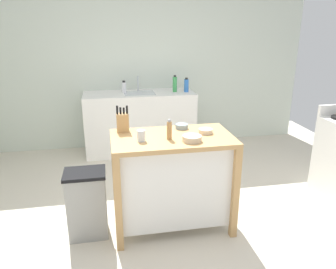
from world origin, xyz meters
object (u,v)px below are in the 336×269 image
bowl_stoneware_deep (182,126)px  bottle_dish_soap (124,87)px  bottle_spray_cleaner (175,84)px  bottle_hand_soap (186,85)px  bowl_ceramic_small (192,138)px  drinking_cup (141,136)px  kitchen_island (172,177)px  pepper_grinder (169,130)px  knife_block (123,122)px  trash_bin (87,204)px  bowl_ceramic_wide (206,131)px  sink_faucet (138,84)px

bowl_stoneware_deep → bottle_dish_soap: (-0.43, 1.87, 0.05)m
bottle_spray_cleaner → bottle_hand_soap: bottle_spray_cleaner is taller
bowl_ceramic_small → drinking_cup: (-0.42, 0.08, 0.02)m
kitchen_island → pepper_grinder: 0.49m
pepper_grinder → bowl_ceramic_small: bearing=-26.5°
kitchen_island → knife_block: bearing=152.9°
bowl_stoneware_deep → bottle_spray_cleaner: 1.81m
bottle_dish_soap → bottle_spray_cleaner: (0.73, -0.08, 0.03)m
bottle_hand_soap → drinking_cup: bearing=-113.6°
kitchen_island → trash_bin: bearing=-178.9°
knife_block → bowl_ceramic_small: knife_block is taller
knife_block → bowl_ceramic_small: (0.56, -0.37, -0.06)m
kitchen_island → bowl_stoneware_deep: (0.13, 0.21, 0.42)m
bottle_spray_cleaner → knife_block: bearing=-115.9°
kitchen_island → bowl_ceramic_wide: bearing=5.1°
bowl_stoneware_deep → drinking_cup: drinking_cup is taller
drinking_cup → bottle_hand_soap: bearing=66.4°
trash_bin → bottle_spray_cleaner: bearing=58.7°
knife_block → bowl_stoneware_deep: 0.56m
bowl_ceramic_small → bottle_dish_soap: (-0.43, 2.23, 0.04)m
bowl_stoneware_deep → bottle_dish_soap: bottle_dish_soap is taller
kitchen_island → drinking_cup: size_ratio=11.15×
knife_block → trash_bin: 0.80m
bottle_dish_soap → bottle_spray_cleaner: bottle_spray_cleaner is taller
bowl_ceramic_wide → kitchen_island: bearing=-174.9°
kitchen_island → bottle_spray_cleaner: bottle_spray_cleaner is taller
bottle_hand_soap → bowl_ceramic_small: bearing=-102.4°
bowl_stoneware_deep → pepper_grinder: size_ratio=0.66×
trash_bin → bowl_ceramic_wide: bearing=2.3°
pepper_grinder → sink_faucet: size_ratio=0.83×
knife_block → bottle_spray_cleaner: bearing=64.1°
knife_block → trash_bin: (-0.36, -0.23, -0.68)m
bowl_ceramic_small → bowl_ceramic_wide: bearing=46.5°
knife_block → bottle_hand_soap: knife_block is taller
pepper_grinder → bottle_hand_soap: bottle_hand_soap is taller
drinking_cup → sink_faucet: size_ratio=0.44×
bowl_stoneware_deep → trash_bin: size_ratio=0.19×
kitchen_island → sink_faucet: sink_faucet is taller
bowl_ceramic_wide → bowl_ceramic_small: 0.26m
kitchen_island → bottle_hand_soap: (0.60, 1.95, 0.49)m
drinking_cup → bowl_ceramic_small: bearing=-10.8°
kitchen_island → bowl_ceramic_wide: bowl_ceramic_wide is taller
bowl_ceramic_small → bottle_spray_cleaner: 2.17m
kitchen_island → bottle_dish_soap: (-0.29, 2.08, 0.47)m
bowl_ceramic_wide → sink_faucet: 2.16m
trash_bin → bottle_dish_soap: 2.25m
bowl_ceramic_wide → bottle_spray_cleaner: bearing=86.3°
kitchen_island → pepper_grinder: pepper_grinder is taller
bowl_ceramic_small → bottle_spray_cleaner: size_ratio=0.68×
kitchen_island → bowl_stoneware_deep: bowl_stoneware_deep is taller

